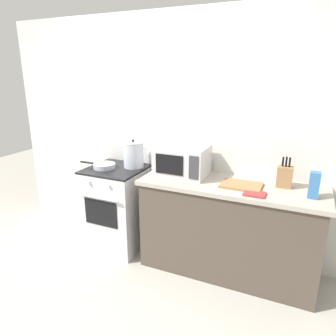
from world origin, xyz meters
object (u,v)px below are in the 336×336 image
stove (117,207)px  stock_pot (133,155)px  oven_mitt (255,194)px  microwave (182,161)px  cutting_board (241,185)px  pasta_box (314,185)px  frying_pan (104,166)px  knife_block (285,176)px

stove → stock_pot: bearing=37.2°
stove → oven_mitt: (1.49, -0.16, 0.47)m
stove → microwave: bearing=6.1°
cutting_board → pasta_box: (0.59, -0.03, 0.10)m
frying_pan → microwave: microwave is taller
microwave → knife_block: microwave is taller
stove → cutting_board: bearing=0.0°
stove → pasta_box: size_ratio=4.18×
pasta_box → microwave: bearing=174.8°
pasta_box → frying_pan: bearing=-179.5°
pasta_box → oven_mitt: pasta_box is taller
pasta_box → knife_block: bearing=144.5°
stock_pot → pasta_box: 1.78m
cutting_board → stock_pot: bearing=174.2°
frying_pan → oven_mitt: (1.61, -0.11, -0.02)m
knife_block → oven_mitt: knife_block is taller
frying_pan → pasta_box: bearing=0.5°
microwave → knife_block: (0.96, 0.06, -0.05)m
cutting_board → stove: bearing=-180.0°
stock_pot → cutting_board: bearing=-5.8°
stock_pot → oven_mitt: 1.37m
frying_pan → stove: bearing=21.8°
stock_pot → knife_block: 1.54m
microwave → oven_mitt: size_ratio=2.78×
stove → cutting_board: 1.43m
frying_pan → cutting_board: bearing=1.8°
cutting_board → knife_block: knife_block is taller
knife_block → pasta_box: bearing=-35.5°
stock_pot → cutting_board: 1.20m
frying_pan → microwave: size_ratio=0.87×
microwave → pasta_box: bearing=-5.2°
frying_pan → cutting_board: size_ratio=1.21×
cutting_board → oven_mitt: 0.22m
pasta_box → stove: bearing=179.1°
pasta_box → oven_mitt: (-0.44, -0.13, -0.10)m
oven_mitt → cutting_board: bearing=132.2°
frying_pan → oven_mitt: bearing=-4.0°
pasta_box → oven_mitt: bearing=-163.7°
stock_pot → frying_pan: bearing=-148.6°
stock_pot → microwave: size_ratio=0.61×
frying_pan → oven_mitt: 1.61m
microwave → cutting_board: microwave is taller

